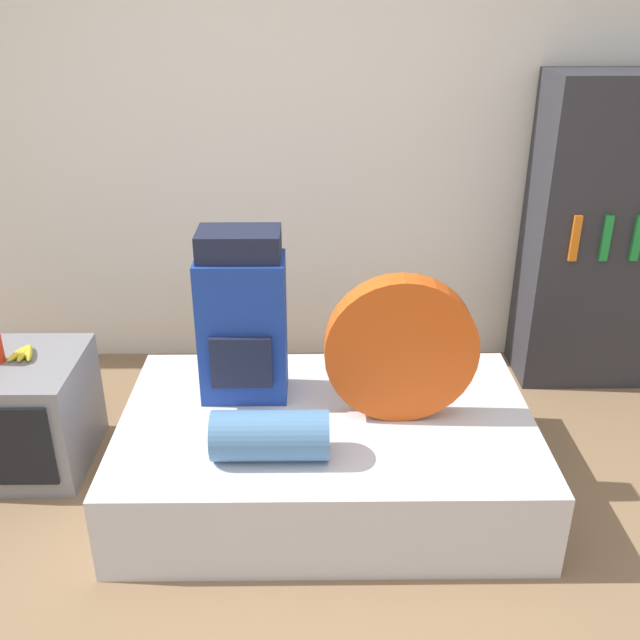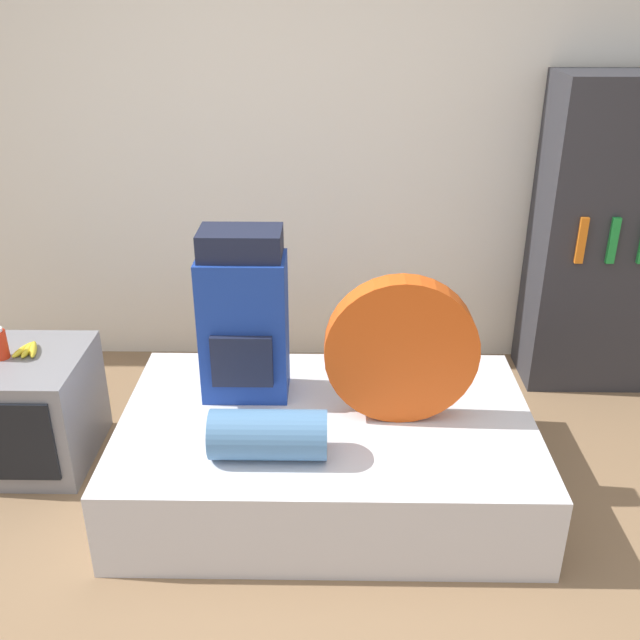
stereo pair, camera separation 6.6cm
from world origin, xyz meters
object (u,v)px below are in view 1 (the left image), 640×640
backpack (242,319)px  bookshelf (604,235)px  sleeping_roll (270,435)px  television (27,413)px  tent_bag (401,349)px

backpack → bookshelf: size_ratio=0.46×
backpack → sleeping_roll: (0.14, -0.48, -0.27)m
bookshelf → television: bearing=-163.8°
backpack → tent_bag: size_ratio=1.21×
tent_bag → sleeping_roll: bearing=-150.6°
sleeping_roll → bookshelf: (1.71, 1.32, 0.36)m
backpack → tent_bag: (0.66, -0.18, -0.05)m
backpack → bookshelf: bearing=24.5°
tent_bag → sleeping_roll: size_ratio=1.39×
tent_bag → television: tent_bag is taller
tent_bag → television: (-1.66, 0.19, -0.42)m
backpack → bookshelf: 2.03m
backpack → sleeping_roll: bearing=-74.1°
television → bookshelf: bookshelf is taller
backpack → television: (-1.00, 0.01, -0.47)m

